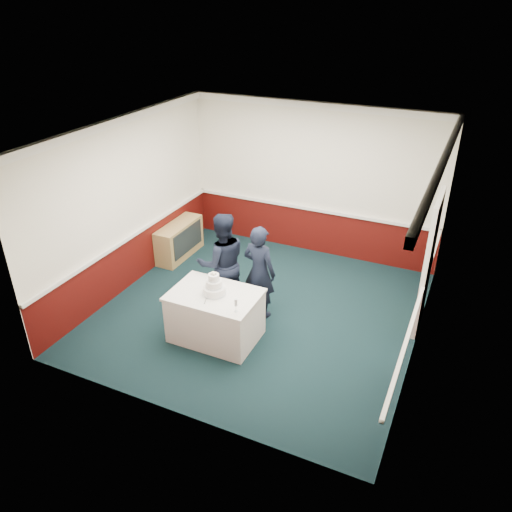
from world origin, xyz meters
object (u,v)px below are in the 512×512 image
at_px(person_man, 222,263).
at_px(wedding_cake, 214,287).
at_px(cake_table, 215,315).
at_px(person_woman, 259,272).
at_px(champagne_flute, 236,303).
at_px(sideboard, 179,240).
at_px(cake_knife, 206,300).

bearing_deg(person_man, wedding_cake, 70.63).
xyz_separation_m(cake_table, person_woman, (0.34, 0.87, 0.39)).
height_order(champagne_flute, person_woman, person_woman).
height_order(sideboard, cake_table, cake_table).
height_order(sideboard, person_woman, person_woman).
bearing_deg(sideboard, wedding_cake, -46.54).
height_order(cake_table, cake_knife, cake_knife).
relative_size(sideboard, champagne_flute, 5.85).
distance_m(cake_knife, champagne_flute, 0.55).
distance_m(cake_table, person_man, 0.94).
xyz_separation_m(cake_table, person_man, (-0.28, 0.77, 0.46)).
xyz_separation_m(person_man, person_woman, (0.62, 0.09, -0.07)).
bearing_deg(champagne_flute, sideboard, 136.34).
height_order(champagne_flute, person_man, person_man).
height_order(cake_knife, person_man, person_man).
height_order(wedding_cake, champagne_flute, wedding_cake).
height_order(cake_knife, person_woman, person_woman).
bearing_deg(wedding_cake, champagne_flute, -29.25).
xyz_separation_m(champagne_flute, person_man, (-0.78, 1.05, -0.07)).
relative_size(wedding_cake, person_man, 0.21).
distance_m(cake_table, cake_knife, 0.44).
height_order(sideboard, person_man, person_man).
relative_size(sideboard, cake_knife, 5.45).
bearing_deg(person_woman, champagne_flute, 106.80).
xyz_separation_m(sideboard, wedding_cake, (1.95, -2.06, 0.55)).
distance_m(champagne_flute, person_man, 1.31).
relative_size(sideboard, person_man, 0.70).
height_order(wedding_cake, person_woman, person_woman).
height_order(sideboard, cake_knife, cake_knife).
bearing_deg(cake_table, sideboard, 133.46).
height_order(cake_table, person_man, person_man).
relative_size(cake_knife, person_man, 0.13).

